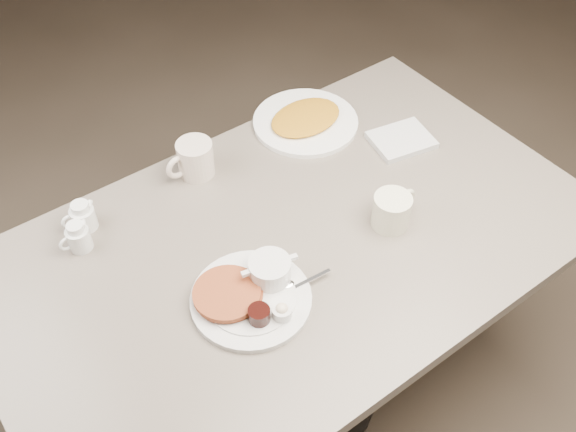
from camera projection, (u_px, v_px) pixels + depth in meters
diner_table at (292, 281)px, 1.74m from camera, size 1.50×0.90×0.75m
main_plate at (252, 292)px, 1.48m from camera, size 0.36×0.33×0.07m
coffee_mug_near at (392, 210)px, 1.62m from camera, size 0.14×0.11×0.09m
napkin at (401, 140)px, 1.86m from camera, size 0.19×0.17×0.02m
coffee_mug_far at (194, 159)px, 1.74m from camera, size 0.14×0.10×0.10m
creamer_left at (78, 237)px, 1.57m from camera, size 0.09×0.07×0.08m
creamer_right at (83, 217)px, 1.61m from camera, size 0.10×0.08×0.08m
hash_plate at (306, 120)px, 1.91m from camera, size 0.33×0.33×0.04m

